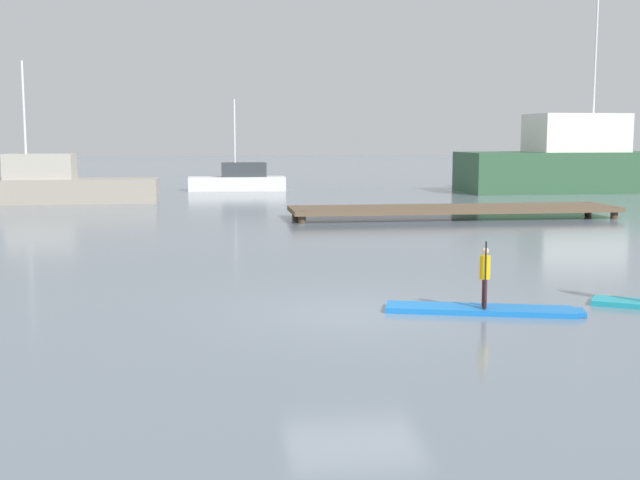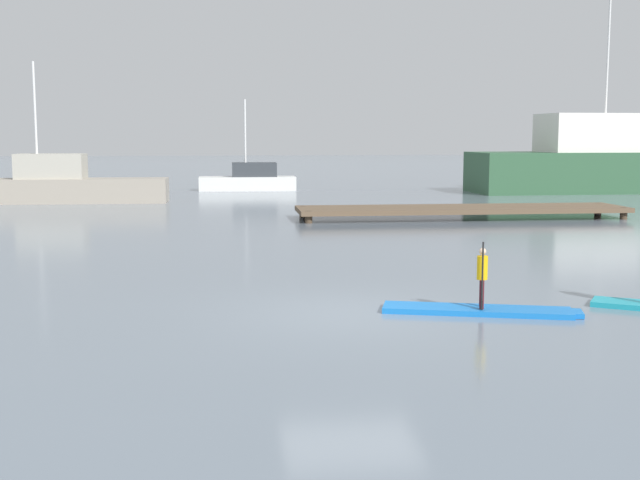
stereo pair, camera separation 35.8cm
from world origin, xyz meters
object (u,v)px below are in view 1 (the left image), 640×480
at_px(paddler_child_solo, 485,274).
at_px(motor_boat_small_navy, 58,185).
at_px(paddleboard_near, 483,310).
at_px(fishing_boat_white_large, 580,163).
at_px(fishing_boat_green_midground, 239,179).

bearing_deg(paddler_child_solo, motor_boat_small_navy, 114.65).
xyz_separation_m(paddler_child_solo, motor_boat_small_navy, (-12.09, 26.34, 0.15)).
relative_size(paddleboard_near, paddler_child_solo, 2.92).
xyz_separation_m(paddleboard_near, paddler_child_solo, (0.01, -0.01, 0.67)).
height_order(fishing_boat_white_large, fishing_boat_green_midground, fishing_boat_white_large).
bearing_deg(motor_boat_small_navy, fishing_boat_white_large, 8.69).
xyz_separation_m(fishing_boat_white_large, fishing_boat_green_midground, (-19.49, 3.76, -0.99)).
bearing_deg(motor_boat_small_navy, paddler_child_solo, -65.35).
bearing_deg(paddler_child_solo, paddleboard_near, 114.14).
height_order(paddler_child_solo, motor_boat_small_navy, motor_boat_small_navy).
relative_size(fishing_boat_green_midground, motor_boat_small_navy, 0.64).
bearing_deg(fishing_boat_white_large, motor_boat_small_navy, -171.31).
bearing_deg(paddleboard_near, paddler_child_solo, -65.86).
distance_m(paddler_child_solo, fishing_boat_white_large, 34.78).
bearing_deg(paddleboard_near, fishing_boat_green_midground, 95.22).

